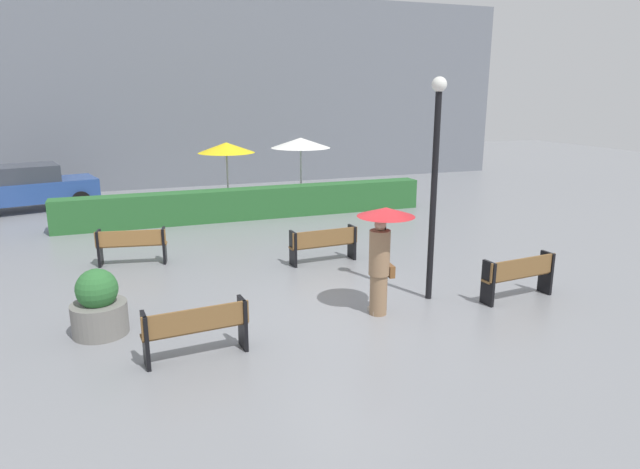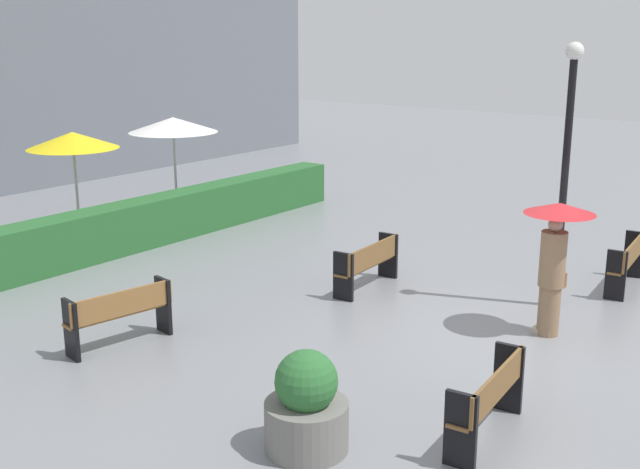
{
  "view_description": "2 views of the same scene",
  "coord_description": "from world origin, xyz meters",
  "px_view_note": "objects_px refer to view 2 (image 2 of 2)",
  "views": [
    {
      "loc": [
        -3.99,
        -8.9,
        3.97
      ],
      "look_at": [
        0.22,
        2.57,
        0.83
      ],
      "focal_mm": 31.17,
      "sensor_mm": 36.0,
      "label": 1
    },
    {
      "loc": [
        -10.52,
        -4.2,
        4.43
      ],
      "look_at": [
        0.29,
        3.97,
        0.88
      ],
      "focal_mm": 44.1,
      "sensor_mm": 36.0,
      "label": 2
    }
  ],
  "objects_px": {
    "planter_pot": "(306,408)",
    "patio_umbrella_yellow": "(73,140)",
    "bench_far_left": "(120,312)",
    "pedestrian_with_umbrella": "(555,248)",
    "patio_umbrella_white": "(173,125)",
    "bench_mid_center": "(369,262)",
    "lamp_post": "(567,151)",
    "bench_near_left": "(490,396)",
    "bench_near_right": "(628,260)"
  },
  "relations": [
    {
      "from": "bench_far_left",
      "to": "planter_pot",
      "type": "distance_m",
      "value": 3.96
    },
    {
      "from": "bench_near_left",
      "to": "patio_umbrella_yellow",
      "type": "height_order",
      "value": "patio_umbrella_yellow"
    },
    {
      "from": "bench_far_left",
      "to": "pedestrian_with_umbrella",
      "type": "xyz_separation_m",
      "value": [
        4.18,
        -4.74,
        0.82
      ]
    },
    {
      "from": "planter_pot",
      "to": "patio_umbrella_yellow",
      "type": "bearing_deg",
      "value": 66.88
    },
    {
      "from": "lamp_post",
      "to": "patio_umbrella_white",
      "type": "distance_m",
      "value": 9.58
    },
    {
      "from": "lamp_post",
      "to": "patio_umbrella_white",
      "type": "height_order",
      "value": "lamp_post"
    },
    {
      "from": "lamp_post",
      "to": "patio_umbrella_white",
      "type": "relative_size",
      "value": 1.74
    },
    {
      "from": "patio_umbrella_white",
      "to": "bench_far_left",
      "type": "bearing_deg",
      "value": -138.67
    },
    {
      "from": "bench_mid_center",
      "to": "pedestrian_with_umbrella",
      "type": "bearing_deg",
      "value": -92.33
    },
    {
      "from": "bench_near_right",
      "to": "pedestrian_with_umbrella",
      "type": "bearing_deg",
      "value": 174.61
    },
    {
      "from": "bench_far_left",
      "to": "lamp_post",
      "type": "bearing_deg",
      "value": -38.77
    },
    {
      "from": "bench_far_left",
      "to": "patio_umbrella_white",
      "type": "height_order",
      "value": "patio_umbrella_white"
    },
    {
      "from": "bench_near_left",
      "to": "lamp_post",
      "type": "xyz_separation_m",
      "value": [
        4.68,
        1.02,
        2.07
      ]
    },
    {
      "from": "bench_near_left",
      "to": "bench_mid_center",
      "type": "relative_size",
      "value": 0.97
    },
    {
      "from": "bench_near_left",
      "to": "lamp_post",
      "type": "relative_size",
      "value": 0.38
    },
    {
      "from": "pedestrian_with_umbrella",
      "to": "lamp_post",
      "type": "height_order",
      "value": "lamp_post"
    },
    {
      "from": "bench_near_right",
      "to": "planter_pot",
      "type": "xyz_separation_m",
      "value": [
        -7.72,
        1.11,
        -0.03
      ]
    },
    {
      "from": "bench_near_right",
      "to": "planter_pot",
      "type": "bearing_deg",
      "value": 171.83
    },
    {
      "from": "bench_mid_center",
      "to": "patio_umbrella_white",
      "type": "distance_m",
      "value": 7.03
    },
    {
      "from": "patio_umbrella_yellow",
      "to": "patio_umbrella_white",
      "type": "bearing_deg",
      "value": -7.51
    },
    {
      "from": "planter_pot",
      "to": "pedestrian_with_umbrella",
      "type": "bearing_deg",
      "value": -9.8
    },
    {
      "from": "pedestrian_with_umbrella",
      "to": "patio_umbrella_white",
      "type": "xyz_separation_m",
      "value": [
        1.75,
        9.95,
        0.93
      ]
    },
    {
      "from": "planter_pot",
      "to": "bench_mid_center",
      "type": "bearing_deg",
      "value": 26.75
    },
    {
      "from": "bench_far_left",
      "to": "bench_near_right",
      "type": "distance_m",
      "value": 8.65
    },
    {
      "from": "pedestrian_with_umbrella",
      "to": "bench_far_left",
      "type": "bearing_deg",
      "value": 131.36
    },
    {
      "from": "pedestrian_with_umbrella",
      "to": "patio_umbrella_yellow",
      "type": "height_order",
      "value": "patio_umbrella_yellow"
    },
    {
      "from": "bench_mid_center",
      "to": "lamp_post",
      "type": "height_order",
      "value": "lamp_post"
    },
    {
      "from": "planter_pot",
      "to": "lamp_post",
      "type": "distance_m",
      "value": 6.45
    },
    {
      "from": "bench_mid_center",
      "to": "patio_umbrella_yellow",
      "type": "distance_m",
      "value": 7.2
    },
    {
      "from": "bench_far_left",
      "to": "pedestrian_with_umbrella",
      "type": "relative_size",
      "value": 0.81
    },
    {
      "from": "bench_near_left",
      "to": "bench_near_right",
      "type": "relative_size",
      "value": 0.99
    },
    {
      "from": "pedestrian_with_umbrella",
      "to": "patio_umbrella_yellow",
      "type": "bearing_deg",
      "value": 94.47
    },
    {
      "from": "bench_near_right",
      "to": "pedestrian_with_umbrella",
      "type": "xyz_separation_m",
      "value": [
        -2.88,
        0.27,
        0.81
      ]
    },
    {
      "from": "lamp_post",
      "to": "bench_mid_center",
      "type": "bearing_deg",
      "value": 110.64
    },
    {
      "from": "bench_far_left",
      "to": "planter_pot",
      "type": "height_order",
      "value": "planter_pot"
    },
    {
      "from": "lamp_post",
      "to": "patio_umbrella_yellow",
      "type": "bearing_deg",
      "value": 101.72
    },
    {
      "from": "bench_near_left",
      "to": "patio_umbrella_white",
      "type": "xyz_separation_m",
      "value": [
        5.17,
        10.58,
        1.75
      ]
    },
    {
      "from": "bench_mid_center",
      "to": "planter_pot",
      "type": "distance_m",
      "value": 5.57
    },
    {
      "from": "patio_umbrella_yellow",
      "to": "patio_umbrella_white",
      "type": "xyz_separation_m",
      "value": [
        2.55,
        -0.34,
        0.11
      ]
    },
    {
      "from": "bench_mid_center",
      "to": "bench_near_left",
      "type": "bearing_deg",
      "value": -131.89
    },
    {
      "from": "patio_umbrella_yellow",
      "to": "patio_umbrella_white",
      "type": "height_order",
      "value": "patio_umbrella_white"
    },
    {
      "from": "lamp_post",
      "to": "patio_umbrella_yellow",
      "type": "distance_m",
      "value": 10.12
    },
    {
      "from": "bench_mid_center",
      "to": "lamp_post",
      "type": "distance_m",
      "value": 3.79
    },
    {
      "from": "planter_pot",
      "to": "bench_near_left",
      "type": "bearing_deg",
      "value": -46.11
    },
    {
      "from": "bench_mid_center",
      "to": "patio_umbrella_yellow",
      "type": "xyz_separation_m",
      "value": [
        -0.94,
        6.94,
        1.66
      ]
    },
    {
      "from": "bench_far_left",
      "to": "pedestrian_with_umbrella",
      "type": "bearing_deg",
      "value": -48.64
    },
    {
      "from": "pedestrian_with_umbrella",
      "to": "planter_pot",
      "type": "height_order",
      "value": "pedestrian_with_umbrella"
    },
    {
      "from": "lamp_post",
      "to": "patio_umbrella_yellow",
      "type": "relative_size",
      "value": 1.83
    },
    {
      "from": "patio_umbrella_white",
      "to": "planter_pot",
      "type": "bearing_deg",
      "value": -125.85
    },
    {
      "from": "bench_far_left",
      "to": "patio_umbrella_white",
      "type": "distance_m",
      "value": 8.08
    }
  ]
}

